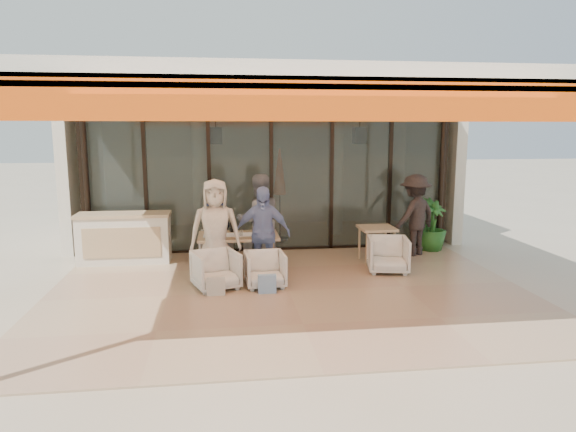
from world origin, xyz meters
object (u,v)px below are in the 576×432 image
Objects in this scene: standing_woman at (415,215)px; dining_table at (238,238)px; chair_far_right at (257,246)px; diner_periwinkle at (262,233)px; chair_near_right at (265,268)px; diner_navy at (216,227)px; side_table at (377,232)px; diner_cream at (215,231)px; potted_palm at (431,225)px; chair_near_left at (216,268)px; chair_far_left at (217,245)px; side_chair at (388,253)px; diner_grey at (259,221)px; host_counter at (124,238)px.

dining_table is at bearing -16.93° from standing_woman.
chair_far_right is 1.51m from diner_periwinkle.
standing_woman reaches higher than dining_table.
dining_table is 1.10m from chair_near_right.
diner_navy is at bearing 133.02° from dining_table.
diner_cream is at bearing -165.13° from side_table.
potted_palm is at bearing 25.49° from chair_near_right.
chair_near_left reaches higher than chair_near_right.
diner_cream is (-0.84, -1.40, 0.63)m from chair_far_right.
chair_far_right is at bearing 47.24° from chair_near_left.
standing_woman is at bearing 16.46° from diner_cream.
chair_near_left reaches higher than chair_far_left.
chair_far_right is 3.95m from potted_palm.
dining_table is 2.01× the size of side_table.
dining_table is at bearing -175.80° from side_chair.
chair_far_left is 0.40× the size of standing_woman.
diner_navy is at bearing 89.09° from diner_cream.
diner_periwinkle is at bearing 79.22° from diner_grey.
host_counter is 1.05× the size of standing_woman.
diner_navy is at bearing -10.78° from diner_grey.
standing_woman is at bearing 62.34° from side_chair.
chair_near_right is 0.42× the size of diner_navy.
side_table is at bearing 169.07° from chair_far_right.
standing_woman is 0.73m from potted_palm.
diner_grey is at bearing 151.63° from chair_far_left.
chair_near_right is 0.92× the size of side_table.
diner_grey is (0.00, 1.40, 0.58)m from chair_near_right.
diner_cream reaches higher than chair_near_left.
host_counter is 1.86m from chair_far_left.
side_chair reaches higher than chair_near_left.
potted_palm is at bearing 32.79° from diner_periwinkle.
dining_table is 3.90m from standing_woman.
diner_cream is at bearing 36.20° from diner_grey.
diner_grey is at bearing 46.06° from diner_cream.
side_table is at bearing 3.86° from chair_near_left.
host_counter reaches higher than side_chair.
side_chair is (2.40, -0.79, -0.54)m from diner_grey.
host_counter is 3.08m from diner_periwinkle.
chair_far_left is 0.41× the size of diner_periwinkle.
potted_palm is (1.52, 1.59, 0.21)m from side_chair.
diner_periwinkle is at bearing 86.17° from chair_near_right.
diner_cream reaches higher than diner_periwinkle.
side_table is (2.40, -0.04, -0.29)m from diner_grey.
side_table is (3.24, 1.36, 0.27)m from chair_near_left.
diner_navy is (1.85, -0.56, 0.28)m from host_counter.
dining_table is 0.92× the size of diner_navy.
diner_navy is 0.91m from diner_cream.
chair_far_right is at bearing -31.10° from standing_woman.
dining_table is at bearing 47.66° from chair_near_left.
diner_grey is (0.84, 1.40, 0.56)m from chair_near_left.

